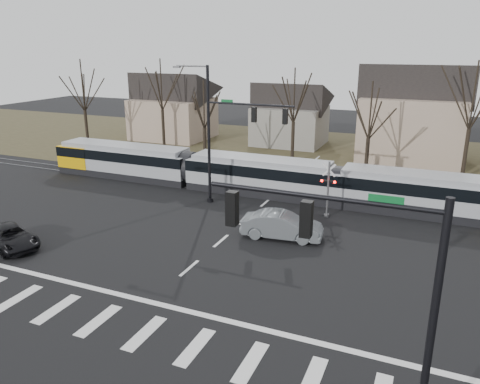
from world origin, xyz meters
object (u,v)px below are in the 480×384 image
at_px(tram, 258,174).
at_px(rail_crossing_signal, 328,191).
at_px(sedan, 282,225).
at_px(suv, 10,237).

height_order(tram, rail_crossing_signal, rail_crossing_signal).
bearing_deg(sedan, suv, 110.88).
xyz_separation_m(tram, suv, (-9.83, -15.71, -0.98)).
distance_m(sedan, suv, 16.38).
bearing_deg(sedan, tram, 22.99).
xyz_separation_m(tram, sedan, (4.65, -8.04, -0.79)).
relative_size(suv, rail_crossing_signal, 1.25).
height_order(tram, suv, tram).
relative_size(tram, suv, 7.83).
xyz_separation_m(sedan, suv, (-14.47, -7.67, -0.20)).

